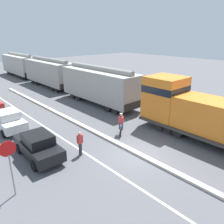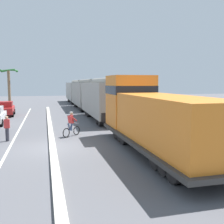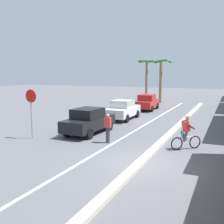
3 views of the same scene
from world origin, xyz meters
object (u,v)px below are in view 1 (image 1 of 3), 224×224
at_px(hopper_car_lead, 99,85).
at_px(hopper_car_trailing, 20,65).
at_px(cyclist, 121,124).
at_px(parked_car_black, 38,145).
at_px(locomotive, 206,117).
at_px(parked_car_white, 8,120).
at_px(stop_sign, 9,158).
at_px(pedestrian_by_cars, 80,143).
at_px(hopper_car_middle, 50,72).

height_order(hopper_car_lead, hopper_car_trailing, same).
xyz_separation_m(hopper_car_trailing, cyclist, (-3.91, -30.65, -1.26)).
xyz_separation_m(hopper_car_lead, parked_car_black, (-10.12, -6.35, -1.26)).
bearing_deg(locomotive, parked_car_white, 131.21).
relative_size(locomotive, stop_sign, 4.03).
height_order(parked_car_black, pedestrian_by_cars, same).
bearing_deg(hopper_car_trailing, parked_car_white, -112.94).
bearing_deg(hopper_car_lead, cyclist, -117.71).
relative_size(cyclist, stop_sign, 0.60).
bearing_deg(parked_car_black, stop_sign, -133.49).
bearing_deg(pedestrian_by_cars, hopper_car_trailing, 75.54).
bearing_deg(stop_sign, hopper_car_trailing, 68.69).
xyz_separation_m(locomotive, parked_car_black, (-10.12, 5.81, -0.98)).
bearing_deg(cyclist, locomotive, -50.24).
bearing_deg(parked_car_white, hopper_car_middle, 50.50).
xyz_separation_m(stop_sign, pedestrian_by_cars, (4.48, 0.94, -1.18)).
xyz_separation_m(parked_car_black, cyclist, (6.21, -1.10, 0.00)).
xyz_separation_m(hopper_car_trailing, parked_car_white, (-10.09, -23.84, -1.26)).
relative_size(hopper_car_lead, hopper_car_trailing, 1.00).
height_order(locomotive, hopper_car_lead, locomotive).
relative_size(parked_car_black, stop_sign, 1.47).
bearing_deg(stop_sign, pedestrian_by_cars, 11.82).
bearing_deg(hopper_car_trailing, parked_car_black, -108.91).
xyz_separation_m(hopper_car_middle, cyclist, (-3.91, -19.05, -1.26)).
height_order(locomotive, pedestrian_by_cars, locomotive).
height_order(parked_car_black, cyclist, cyclist).
height_order(hopper_car_lead, hopper_car_middle, same).
bearing_deg(parked_car_white, locomotive, -48.79).
bearing_deg(locomotive, pedestrian_by_cars, 152.19).
bearing_deg(cyclist, pedestrian_by_cars, -173.46).
distance_m(hopper_car_lead, pedestrian_by_cars, 11.34).
distance_m(hopper_car_middle, parked_car_white, 15.91).
relative_size(hopper_car_lead, cyclist, 6.18).
bearing_deg(parked_car_white, pedestrian_by_cars, -74.18).
relative_size(hopper_car_trailing, parked_car_white, 2.51).
bearing_deg(cyclist, stop_sign, -170.68).
relative_size(hopper_car_middle, cyclist, 6.18).
height_order(parked_car_black, parked_car_white, same).
height_order(hopper_car_middle, stop_sign, hopper_car_middle).
relative_size(hopper_car_trailing, stop_sign, 3.68).
bearing_deg(pedestrian_by_cars, hopper_car_lead, 44.64).
bearing_deg(hopper_car_trailing, cyclist, -97.28).
bearing_deg(hopper_car_lead, pedestrian_by_cars, -135.36).
height_order(parked_car_white, stop_sign, stop_sign).
relative_size(parked_car_black, parked_car_white, 1.00).
bearing_deg(pedestrian_by_cars, hopper_car_middle, 67.66).
xyz_separation_m(locomotive, hopper_car_middle, (-0.00, 23.76, 0.28)).
relative_size(parked_car_white, stop_sign, 1.47).
bearing_deg(hopper_car_lead, parked_car_white, -176.38).
bearing_deg(locomotive, cyclist, 129.76).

